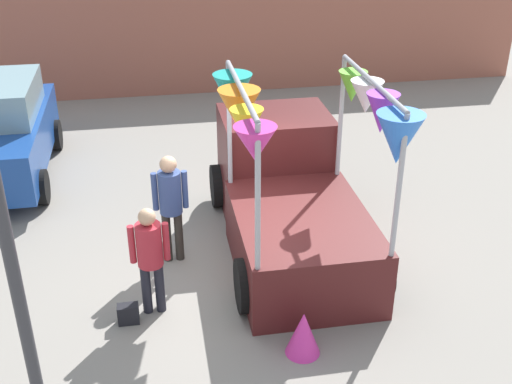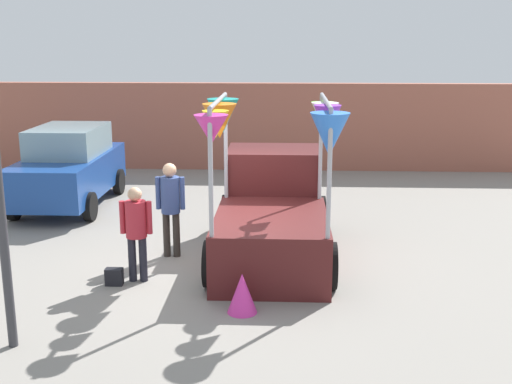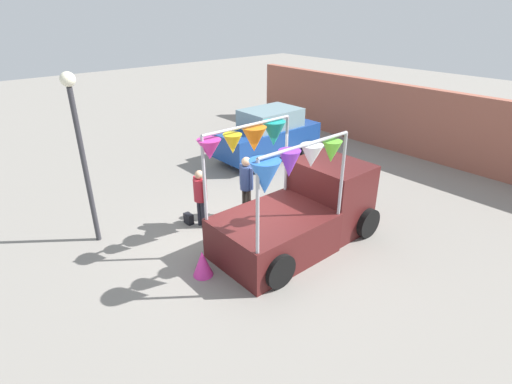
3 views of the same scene
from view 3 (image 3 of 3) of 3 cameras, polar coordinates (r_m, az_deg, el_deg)
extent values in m
plane|color=gray|center=(10.17, -0.32, -6.43)|extent=(60.00, 60.00, 0.00)
cube|color=#4C1919|center=(9.28, 2.43, -6.23)|extent=(1.90, 2.60, 1.00)
cube|color=#4C1919|center=(10.40, 10.59, -0.51)|extent=(1.80, 1.40, 1.80)
cube|color=#8CB2C6|center=(10.22, 10.79, 1.77)|extent=(1.76, 1.37, 0.60)
cylinder|color=black|center=(11.41, 7.86, -0.79)|extent=(0.22, 0.76, 0.76)
cylinder|color=black|center=(10.41, 15.62, -4.26)|extent=(0.22, 0.76, 0.76)
cylinder|color=black|center=(9.59, -4.56, -5.99)|extent=(0.22, 0.76, 0.76)
cylinder|color=black|center=(8.37, 3.32, -11.13)|extent=(0.22, 0.76, 0.76)
cylinder|color=#A5A5AD|center=(9.98, 4.35, 5.38)|extent=(0.07, 0.07, 1.92)
cylinder|color=#A5A5AD|center=(8.92, 12.20, 2.39)|extent=(0.07, 0.07, 1.92)
cylinder|color=#A5A5AD|center=(8.55, -7.41, 1.75)|extent=(0.07, 0.07, 1.92)
cylinder|color=#A5A5AD|center=(7.29, 0.22, -2.38)|extent=(0.07, 0.07, 1.92)
cylinder|color=#A5A5AD|center=(8.91, -1.14, 9.49)|extent=(0.07, 2.44, 0.07)
cylinder|color=#A5A5AD|center=(7.70, 7.18, 6.75)|extent=(0.07, 2.44, 0.07)
cone|color=#D83399|center=(8.41, -6.68, 6.05)|extent=(0.71, 0.71, 0.43)
cone|color=blue|center=(7.14, 1.27, 2.12)|extent=(0.82, 0.82, 0.64)
cone|color=yellow|center=(8.74, -3.36, 6.89)|extent=(0.48, 0.48, 0.43)
cone|color=purple|center=(7.49, 4.77, 4.02)|extent=(0.48, 0.48, 0.53)
cone|color=orange|center=(9.11, -0.29, 7.53)|extent=(0.80, 0.80, 0.57)
cone|color=white|center=(7.91, 7.92, 5.12)|extent=(0.61, 0.61, 0.46)
cone|color=teal|center=(9.50, 2.55, 8.32)|extent=(0.78, 0.78, 0.59)
cone|color=#66CC33|center=(8.37, 10.72, 5.69)|extent=(0.55, 0.55, 0.46)
cube|color=navy|center=(15.07, 1.63, 7.56)|extent=(1.70, 4.00, 0.90)
cube|color=#72939E|center=(14.95, 2.10, 10.52)|extent=(1.50, 2.10, 0.66)
cylinder|color=black|center=(16.61, 2.87, 7.60)|extent=(0.18, 0.64, 0.64)
cylinder|color=black|center=(15.49, 7.19, 6.10)|extent=(0.18, 0.64, 0.64)
cylinder|color=black|center=(15.09, -4.11, 5.72)|extent=(0.18, 0.64, 0.64)
cylinder|color=black|center=(13.84, 0.11, 3.96)|extent=(0.18, 0.64, 0.64)
cylinder|color=black|center=(10.64, -8.04, -2.84)|extent=(0.13, 0.13, 0.76)
cylinder|color=black|center=(10.50, -7.50, -3.20)|extent=(0.13, 0.13, 0.76)
cylinder|color=#B22633|center=(10.27, -7.99, 0.33)|extent=(0.34, 0.34, 0.60)
sphere|color=tan|center=(10.10, -8.13, 2.46)|extent=(0.23, 0.23, 0.23)
cylinder|color=#B22633|center=(10.43, -8.66, 0.86)|extent=(0.09, 0.09, 0.54)
cylinder|color=#B22633|center=(10.08, -7.32, 0.08)|extent=(0.09, 0.09, 0.54)
cylinder|color=#2D2823|center=(11.00, -1.65, -1.36)|extent=(0.13, 0.13, 0.83)
cylinder|color=#2D2823|center=(10.88, -1.05, -1.69)|extent=(0.13, 0.13, 0.83)
cylinder|color=#33477F|center=(10.63, -1.39, 2.07)|extent=(0.34, 0.34, 0.66)
sphere|color=tan|center=(10.46, -1.42, 4.36)|extent=(0.25, 0.25, 0.25)
cylinder|color=#33477F|center=(10.77, -2.14, 2.58)|extent=(0.09, 0.09, 0.59)
cylinder|color=#33477F|center=(10.46, -0.63, 1.88)|extent=(0.09, 0.09, 0.59)
cube|color=black|center=(10.86, -9.60, -3.78)|extent=(0.28, 0.16, 0.28)
cylinder|color=#333338|center=(10.03, -23.19, 2.94)|extent=(0.12, 0.12, 3.76)
sphere|color=#F2EDCC|center=(9.52, -25.31, 14.36)|extent=(0.32, 0.32, 0.32)
cube|color=#9E5947|center=(16.24, 24.06, 8.63)|extent=(18.00, 0.36, 2.60)
cone|color=#D83399|center=(8.78, -7.64, -10.07)|extent=(0.62, 0.62, 0.60)
camera|label=1|loc=(8.13, -59.94, 14.42)|focal=45.00mm
camera|label=2|loc=(7.57, -78.49, -6.46)|focal=45.00mm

